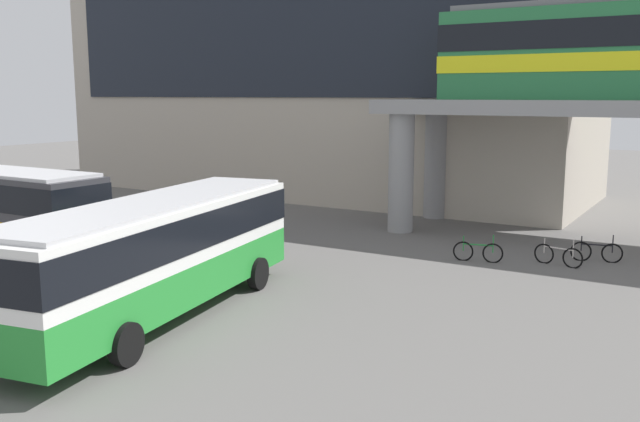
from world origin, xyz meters
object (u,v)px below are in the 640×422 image
object	(u,v)px
bicycle_green	(478,252)
bicycle_silver	(558,255)
bicycle_black	(596,252)
station_building	(326,15)
bus_main	(156,246)
pedestrian_waiting_near_stop	(217,228)

from	to	relation	value
bicycle_green	bicycle_silver	bearing A→B (deg)	18.92
bicycle_black	bicycle_silver	world-z (taller)	same
station_building	bus_main	size ratio (longest dim) A/B	2.78
bicycle_black	bicycle_silver	size ratio (longest dim) A/B	0.99
bus_main	bicycle_green	bearing A→B (deg)	63.58
station_building	bicycle_green	distance (m)	22.41
station_building	bicycle_black	distance (m)	23.81
bus_main	bicycle_green	size ratio (longest dim) A/B	6.43
bicycle_black	pedestrian_waiting_near_stop	bearing A→B (deg)	-157.27
bicycle_green	bicycle_silver	size ratio (longest dim) A/B	1.00
bicycle_silver	bicycle_green	bearing A→B (deg)	-161.08
station_building	bicycle_silver	distance (m)	23.68
bus_main	bicycle_green	distance (m)	12.05
bicycle_silver	pedestrian_waiting_near_stop	world-z (taller)	pedestrian_waiting_near_stop
station_building	bicycle_green	xyz separation A→B (m)	(14.42, -13.64, -10.40)
bicycle_green	bicycle_silver	xyz separation A→B (m)	(2.62, 0.90, 0.00)
bicycle_black	station_building	bearing A→B (deg)	147.67
bicycle_silver	station_building	bearing A→B (deg)	143.20
bus_main	bicycle_silver	world-z (taller)	bus_main
bus_main	bicycle_silver	size ratio (longest dim) A/B	6.40
bus_main	bicycle_black	bearing A→B (deg)	55.09
station_building	pedestrian_waiting_near_stop	size ratio (longest dim) A/B	17.91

